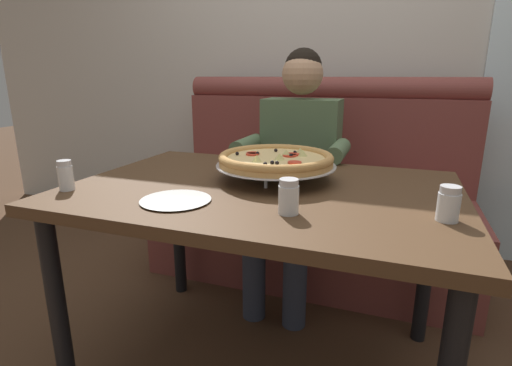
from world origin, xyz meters
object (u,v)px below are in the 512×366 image
at_px(booth_bench, 313,204).
at_px(plate_near_left, 176,198).
at_px(pizza, 276,160).
at_px(diner_main, 296,161).
at_px(shaker_pepper_flakes, 289,199).
at_px(dining_table, 262,208).
at_px(shaker_oregano, 448,206).
at_px(shaker_parmesan, 66,178).

bearing_deg(booth_bench, plate_near_left, -99.42).
bearing_deg(pizza, booth_bench, 91.36).
height_order(diner_main, shaker_pepper_flakes, diner_main).
height_order(booth_bench, dining_table, booth_bench).
relative_size(pizza, shaker_oregano, 4.58).
xyz_separation_m(booth_bench, shaker_pepper_flakes, (0.16, -1.18, 0.40)).
xyz_separation_m(shaker_parmesan, plate_near_left, (0.42, 0.02, -0.03)).
bearing_deg(diner_main, plate_near_left, -99.35).
xyz_separation_m(booth_bench, plate_near_left, (-0.20, -1.19, 0.37)).
bearing_deg(shaker_parmesan, booth_bench, 63.09).
xyz_separation_m(diner_main, plate_near_left, (-0.15, -0.93, 0.06)).
bearing_deg(shaker_parmesan, pizza, 30.35).
distance_m(shaker_pepper_flakes, shaker_oregano, 0.43).
distance_m(dining_table, shaker_oregano, 0.62).
relative_size(booth_bench, diner_main, 1.39).
xyz_separation_m(pizza, shaker_oregano, (0.56, -0.25, -0.04)).
bearing_deg(shaker_parmesan, dining_table, 24.19).
height_order(shaker_oregano, plate_near_left, shaker_oregano).
bearing_deg(shaker_pepper_flakes, booth_bench, 97.86).
xyz_separation_m(diner_main, pizza, (0.07, -0.57, 0.12)).
xyz_separation_m(booth_bench, dining_table, (0.00, -0.94, 0.27)).
height_order(booth_bench, diner_main, diner_main).
bearing_deg(plate_near_left, shaker_parmesan, -177.61).
distance_m(pizza, plate_near_left, 0.42).
bearing_deg(shaker_parmesan, diner_main, 58.93).
height_order(shaker_oregano, shaker_parmesan, shaker_parmesan).
xyz_separation_m(dining_table, shaker_pepper_flakes, (0.16, -0.25, 0.13)).
relative_size(pizza, plate_near_left, 2.01).
distance_m(shaker_pepper_flakes, shaker_parmesan, 0.78).
height_order(pizza, shaker_pepper_flakes, pizza).
height_order(shaker_pepper_flakes, shaker_oregano, shaker_pepper_flakes).
relative_size(diner_main, shaker_pepper_flakes, 12.51).
bearing_deg(shaker_parmesan, plate_near_left, 2.39).
xyz_separation_m(dining_table, diner_main, (-0.05, 0.67, 0.04)).
distance_m(shaker_pepper_flakes, plate_near_left, 0.36).
relative_size(dining_table, pizza, 3.02).
bearing_deg(pizza, shaker_pepper_flakes, -67.30).
height_order(dining_table, pizza, pizza).
distance_m(booth_bench, pizza, 0.95).
bearing_deg(dining_table, shaker_pepper_flakes, -56.53).
xyz_separation_m(booth_bench, shaker_parmesan, (-0.61, -1.21, 0.40)).
relative_size(dining_table, diner_main, 1.06).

